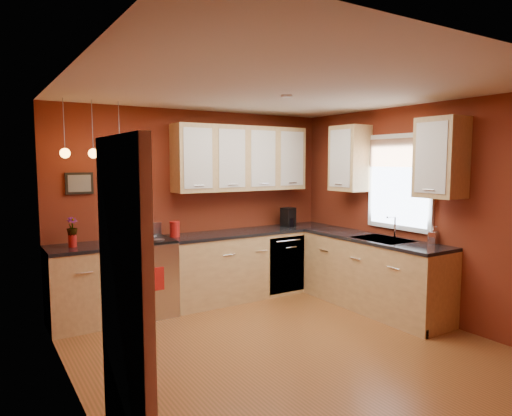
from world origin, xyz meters
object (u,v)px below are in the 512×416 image
sink (383,241)px  coffee_maker (288,218)px  gas_range (141,277)px  red_canister (175,229)px  soap_pump (433,235)px

sink → coffee_maker: size_ratio=2.51×
sink → gas_range: bearing=150.2°
red_canister → soap_pump: bearing=-41.1°
soap_pump → sink: bearing=114.3°
gas_range → coffee_maker: (2.29, 0.05, 0.59)m
sink → coffee_maker: bearing=102.0°
gas_range → coffee_maker: coffee_maker is taller
gas_range → coffee_maker: bearing=1.3°
gas_range → red_canister: 0.73m
gas_range → soap_pump: soap_pump is taller
red_canister → coffee_maker: coffee_maker is taller
red_canister → coffee_maker: bearing=0.4°
coffee_maker → soap_pump: coffee_maker is taller
sink → soap_pump: 0.62m
gas_range → coffee_maker: 2.37m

